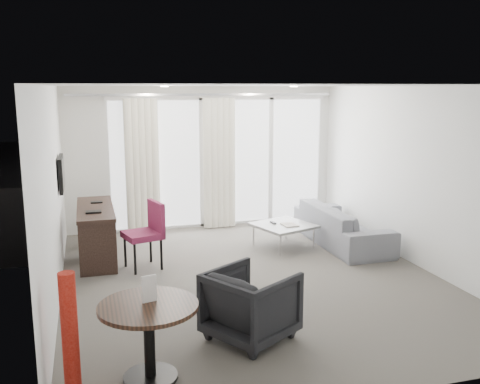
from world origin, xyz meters
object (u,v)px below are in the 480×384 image
object	(u,v)px
red_lamp	(70,337)
coffee_table	(283,236)
round_table	(149,342)
desk	(96,233)
desk_chair	(143,236)
sofa	(342,225)
rattan_chair_a	(217,190)
tub_armchair	(251,305)
rattan_chair_b	(262,180)

from	to	relation	value
red_lamp	coffee_table	xyz separation A→B (m)	(3.24, 3.58, -0.36)
round_table	red_lamp	world-z (taller)	red_lamp
desk	red_lamp	distance (m)	3.83
desk_chair	sofa	size ratio (longest dim) A/B	0.44
coffee_table	rattan_chair_a	world-z (taller)	rattan_chair_a
red_lamp	sofa	distance (m)	5.51
tub_armchair	rattan_chair_b	xyz separation A→B (m)	(2.39, 6.77, 0.06)
tub_armchair	rattan_chair_b	distance (m)	7.18
sofa	red_lamp	bearing A→B (deg)	129.40
red_lamp	rattan_chair_b	bearing A→B (deg)	60.69
rattan_chair_a	sofa	bearing A→B (deg)	-62.60
rattan_chair_b	red_lamp	bearing A→B (deg)	-98.67
desk	round_table	distance (m)	3.71
red_lamp	coffee_table	size ratio (longest dim) A/B	1.30
desk	rattan_chair_a	world-z (taller)	desk
sofa	rattan_chair_a	distance (m)	3.52
desk	rattan_chair_a	distance (m)	3.91
coffee_table	rattan_chair_b	distance (m)	3.94
coffee_table	round_table	bearing A→B (deg)	-126.76
tub_armchair	desk_chair	bearing A→B (deg)	-13.39
desk	tub_armchair	world-z (taller)	desk
round_table	tub_armchair	size ratio (longest dim) A/B	1.10
desk	coffee_table	xyz separation A→B (m)	(2.95, -0.24, -0.21)
round_table	desk_chair	bearing A→B (deg)	85.01
tub_armchair	coffee_table	size ratio (longest dim) A/B	0.95
sofa	rattan_chair_b	xyz separation A→B (m)	(-0.09, 3.91, 0.11)
red_lamp	coffee_table	bearing A→B (deg)	47.83
desk	coffee_table	distance (m)	2.96
tub_armchair	sofa	xyz separation A→B (m)	(2.49, 2.86, -0.05)
desk_chair	rattan_chair_a	xyz separation A→B (m)	(1.97, 3.58, -0.09)
tub_armchair	rattan_chair_b	world-z (taller)	rattan_chair_b
desk	sofa	distance (m)	3.97
desk	rattan_chair_a	bearing A→B (deg)	48.34
coffee_table	rattan_chair_b	world-z (taller)	rattan_chair_b
tub_armchair	desk	bearing A→B (deg)	-7.04
coffee_table	sofa	distance (m)	1.02
desk	tub_armchair	distance (m)	3.51
desk_chair	rattan_chair_b	bearing A→B (deg)	37.14
desk	tub_armchair	size ratio (longest dim) A/B	2.10
desk	round_table	bearing A→B (deg)	-84.41
desk_chair	tub_armchair	xyz separation A→B (m)	(0.84, -2.53, -0.12)
round_table	red_lamp	xyz separation A→B (m)	(-0.66, -0.12, 0.20)
desk_chair	sofa	distance (m)	3.35
round_table	tub_armchair	xyz separation A→B (m)	(1.10, 0.51, 0.01)
desk	rattan_chair_b	bearing A→B (deg)	42.90
red_lamp	rattan_chair_b	xyz separation A→B (m)	(4.16, 7.40, -0.13)
red_lamp	coffee_table	world-z (taller)	red_lamp
rattan_chair_b	desk	bearing A→B (deg)	-116.46
round_table	sofa	xyz separation A→B (m)	(3.59, 3.37, -0.04)
desk_chair	red_lamp	distance (m)	3.29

